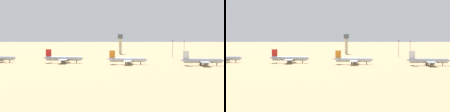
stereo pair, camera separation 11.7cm
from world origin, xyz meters
TOP-DOWN VIEW (x-y plane):
  - ground at (0.00, 0.00)m, footprint 4000.00×4000.00m
  - ridge_far_west at (-522.10, 1021.14)m, footprint 437.99×320.02m
  - ridge_west at (-7.67, 967.27)m, footprint 398.06×371.99m
  - parked_jet_red_2 at (-26.97, 3.50)m, footprint 33.66×28.48m
  - parked_jet_orange_3 at (25.83, -0.45)m, footprint 32.47×27.38m
  - parked_jet_white_4 at (82.62, -1.34)m, footprint 33.53×28.42m
  - control_tower at (-4.17, 146.85)m, footprint 5.20×5.20m
  - light_pole_west at (68.12, 125.84)m, footprint 1.80×0.50m
  - light_pole_mid at (57.32, 91.98)m, footprint 1.80×0.50m

SIDE VIEW (x-z plane):
  - ground at x=0.00m, z-range 0.00..0.00m
  - parked_jet_orange_3 at x=25.83m, z-range -1.85..8.87m
  - parked_jet_white_4 at x=82.62m, z-range -1.91..9.17m
  - parked_jet_red_2 at x=-26.97m, z-range -1.91..9.20m
  - light_pole_west at x=68.12m, z-range 1.20..16.34m
  - light_pole_mid at x=57.32m, z-range 1.22..17.91m
  - control_tower at x=-4.17m, z-range 2.33..24.85m
  - ridge_far_west at x=-522.10m, z-range 0.00..96.49m
  - ridge_west at x=-7.67m, z-range 0.00..132.38m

